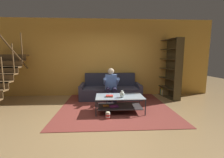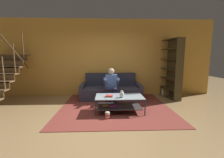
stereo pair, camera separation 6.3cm
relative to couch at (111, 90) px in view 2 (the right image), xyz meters
The scene contains 10 objects.
ground 1.99m from the couch, 97.34° to the right, with size 16.80×16.80×0.00m, color #A18053.
back_partition 1.30m from the couch, 116.61° to the left, with size 8.40×0.12×2.90m, color gold.
couch is the anchor object (origin of this frame).
person_seated_center 0.65m from the couch, 90.00° to the right, with size 0.50×0.58×1.12m.
coffee_table 1.45m from the couch, 83.09° to the right, with size 1.27×0.69×0.44m.
area_rug 0.90m from the couch, 83.79° to the right, with size 3.17×3.38×0.01m.
vase 1.61m from the couch, 81.46° to the right, with size 0.12×0.12×0.18m.
book_stack 1.51m from the couch, 93.27° to the right, with size 0.20×0.16×0.04m.
bookshelf 2.30m from the couch, ahead, with size 0.43×1.13×2.12m.
popcorn_tub 1.92m from the couch, 94.32° to the right, with size 0.11×0.11×0.18m.
Camera 2 is at (0.08, -3.40, 1.46)m, focal length 24.00 mm.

